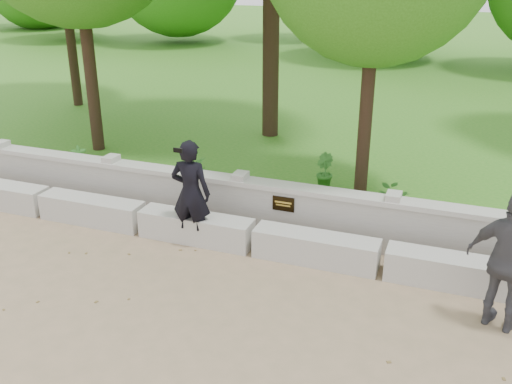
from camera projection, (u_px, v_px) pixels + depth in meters
ground at (202, 316)px, 7.35m from camera, size 80.00×80.00×0.00m
lawn at (379, 90)px, 19.44m from camera, size 40.00×22.00×0.25m
concrete_bench at (254, 238)px, 8.91m from camera, size 11.90×0.45×0.45m
parapet_wall at (269, 207)px, 9.43m from camera, size 12.50×0.35×0.90m
man_main at (191, 193)px, 8.91m from camera, size 0.67×0.60×1.74m
visitor_right at (510, 262)px, 6.81m from camera, size 1.15×0.80×1.81m
shrub_a at (80, 160)px, 11.38m from camera, size 0.35×0.37×0.59m
shrub_b at (324, 172)px, 10.62m from camera, size 0.47×0.49×0.69m
shrub_c at (394, 203)px, 9.38m from camera, size 0.60×0.55×0.58m
shrub_d at (200, 172)px, 10.78m from camera, size 0.39×0.41×0.58m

